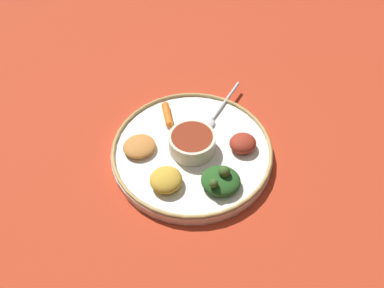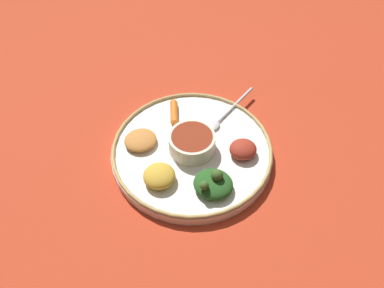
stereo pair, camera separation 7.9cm
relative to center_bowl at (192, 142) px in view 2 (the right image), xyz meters
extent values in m
plane|color=#B7381E|center=(0.00, 0.00, -0.04)|extent=(2.40, 2.40, 0.00)
cylinder|color=white|center=(0.00, 0.00, -0.03)|extent=(0.34, 0.34, 0.02)
torus|color=tan|center=(0.00, 0.00, -0.02)|extent=(0.34, 0.34, 0.01)
cylinder|color=beige|center=(0.00, 0.00, 0.00)|extent=(0.10, 0.10, 0.04)
cylinder|color=maroon|center=(0.00, 0.00, 0.01)|extent=(0.09, 0.09, 0.01)
ellipsoid|color=silver|center=(-0.06, 0.05, -0.02)|extent=(0.04, 0.04, 0.01)
cylinder|color=silver|center=(-0.13, 0.10, -0.02)|extent=(0.12, 0.09, 0.01)
ellipsoid|color=#23511E|center=(0.10, 0.04, -0.01)|extent=(0.09, 0.10, 0.03)
sphere|color=#385623|center=(0.12, 0.03, 0.01)|extent=(0.02, 0.02, 0.02)
sphere|color=#385623|center=(0.09, 0.05, 0.01)|extent=(0.02, 0.02, 0.02)
cylinder|color=orange|center=(-0.10, -0.04, -0.01)|extent=(0.07, 0.02, 0.02)
cone|color=orange|center=(-0.14, -0.05, -0.01)|extent=(0.02, 0.02, 0.02)
ellipsoid|color=maroon|center=(0.01, 0.11, -0.01)|extent=(0.07, 0.07, 0.03)
ellipsoid|color=#C67A38|center=(-0.01, -0.11, -0.01)|extent=(0.09, 0.09, 0.02)
ellipsoid|color=gold|center=(0.08, -0.06, -0.01)|extent=(0.07, 0.07, 0.03)
camera|label=1|loc=(0.51, -0.06, 0.60)|focal=35.78mm
camera|label=2|loc=(0.51, 0.02, 0.60)|focal=35.78mm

